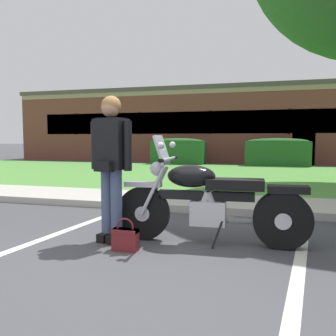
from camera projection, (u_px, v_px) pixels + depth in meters
The scene contains 12 objects.
ground_plane at pixel (127, 274), 3.23m from camera, with size 140.00×140.00×0.00m, color #424247.
curb_strip at pixel (194, 209), 5.92m from camera, with size 60.00×0.20×0.12m, color #B7B2A8.
concrete_walk at pixel (203, 201), 6.74m from camera, with size 60.00×1.50×0.08m, color #B7B2A8.
grass_lawn at pixel (233, 175), 11.60m from camera, with size 60.00×8.66×0.06m, color #518E3D.
stall_stripe_0 at pixel (6, 252), 3.84m from camera, with size 0.12×4.40×0.01m, color silver.
stall_stripe_1 at pixel (297, 283), 3.02m from camera, with size 0.12×4.40×0.01m, color silver.
motorcycle at pixel (217, 202), 4.12m from camera, with size 2.24×0.82×1.26m.
rider_person at pixel (111, 158), 4.18m from camera, with size 0.56×0.35×1.70m.
handbag at pixel (125, 238), 3.89m from camera, with size 0.28×0.13×0.36m.
hedge_left at pixel (178, 151), 16.58m from camera, with size 2.44×0.90×1.24m.
hedge_center_left at pixel (278, 152), 15.34m from camera, with size 2.68×0.90×1.24m.
brick_building at pixel (223, 127), 21.94m from camera, with size 21.83×9.28×3.86m.
Camera 1 is at (1.24, -2.91, 1.21)m, focal length 38.49 mm.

